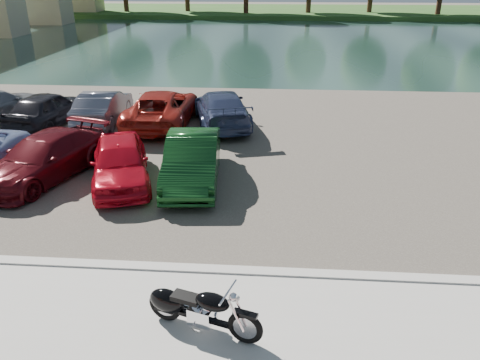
# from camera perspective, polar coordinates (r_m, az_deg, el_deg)

# --- Properties ---
(ground) EXTENTS (200.00, 200.00, 0.00)m
(ground) POSITION_cam_1_polar(r_m,az_deg,el_deg) (9.36, -6.16, -18.31)
(ground) COLOR #595447
(ground) RESTS_ON ground
(kerb) EXTENTS (60.00, 0.30, 0.14)m
(kerb) POSITION_cam_1_polar(r_m,az_deg,el_deg) (10.85, -4.33, -10.93)
(kerb) COLOR #B4B2AA
(kerb) RESTS_ON ground
(parking_lot) EXTENTS (60.00, 18.00, 0.04)m
(parking_lot) POSITION_cam_1_polar(r_m,az_deg,el_deg) (18.90, -0.41, 4.81)
(parking_lot) COLOR #464039
(parking_lot) RESTS_ON ground
(river) EXTENTS (120.00, 40.00, 0.00)m
(river) POSITION_cam_1_polar(r_m,az_deg,el_deg) (47.20, 2.56, 16.55)
(river) COLOR #1B302C
(river) RESTS_ON ground
(far_bank) EXTENTS (120.00, 24.00, 0.60)m
(far_bank) POSITION_cam_1_polar(r_m,az_deg,el_deg) (79.00, 3.40, 19.85)
(far_bank) COLOR #1F4719
(far_bank) RESTS_ON ground
(motorcycle) EXTENTS (2.27, 1.02, 1.05)m
(motorcycle) POSITION_cam_1_polar(r_m,az_deg,el_deg) (9.07, -5.72, -15.24)
(motorcycle) COLOR black
(motorcycle) RESTS_ON promenade
(car_3) EXTENTS (3.39, 5.26, 1.42)m
(car_3) POSITION_cam_1_polar(r_m,az_deg,el_deg) (16.45, -22.74, 2.54)
(car_3) COLOR #4E0B11
(car_3) RESTS_ON parking_lot
(car_4) EXTENTS (2.98, 4.63, 1.47)m
(car_4) POSITION_cam_1_polar(r_m,az_deg,el_deg) (15.27, -14.42, 2.19)
(car_4) COLOR red
(car_4) RESTS_ON parking_lot
(car_5) EXTENTS (2.00, 4.75, 1.53)m
(car_5) POSITION_cam_1_polar(r_m,az_deg,el_deg) (14.95, -5.82, 2.50)
(car_5) COLOR #103E17
(car_5) RESTS_ON parking_lot
(car_8) EXTENTS (2.49, 4.65, 1.51)m
(car_8) POSITION_cam_1_polar(r_m,az_deg,el_deg) (22.23, -22.41, 8.06)
(car_8) COLOR black
(car_8) RESTS_ON parking_lot
(car_9) EXTENTS (1.71, 4.48, 1.46)m
(car_9) POSITION_cam_1_polar(r_m,az_deg,el_deg) (21.80, -16.33, 8.55)
(car_9) COLOR slate
(car_9) RESTS_ON parking_lot
(car_10) EXTENTS (2.64, 5.59, 1.54)m
(car_10) POSITION_cam_1_polar(r_m,az_deg,el_deg) (20.89, -9.52, 8.66)
(car_10) COLOR maroon
(car_10) RESTS_ON parking_lot
(car_11) EXTENTS (3.35, 5.58, 1.51)m
(car_11) POSITION_cam_1_polar(r_m,az_deg,el_deg) (20.62, -2.30, 8.73)
(car_11) COLOR navy
(car_11) RESTS_ON parking_lot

